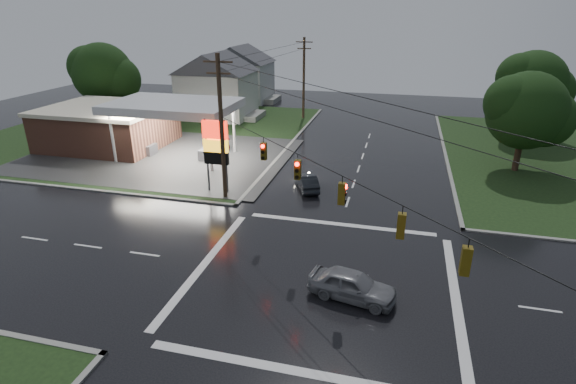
% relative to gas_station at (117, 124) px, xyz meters
% --- Properties ---
extents(ground, '(120.00, 120.00, 0.00)m').
position_rel_gas_station_xyz_m(ground, '(25.68, -19.70, -2.55)').
color(ground, black).
rests_on(ground, ground).
extents(grass_nw, '(36.00, 36.00, 0.08)m').
position_rel_gas_station_xyz_m(grass_nw, '(-0.32, 6.30, -2.51)').
color(grass_nw, black).
rests_on(grass_nw, ground).
extents(gas_station, '(26.20, 18.00, 5.60)m').
position_rel_gas_station_xyz_m(gas_station, '(0.00, 0.00, 0.00)').
color(gas_station, '#2D2D2D').
rests_on(gas_station, ground).
extents(pylon_sign, '(2.00, 0.35, 6.00)m').
position_rel_gas_station_xyz_m(pylon_sign, '(15.18, -9.20, 1.46)').
color(pylon_sign, '#59595E').
rests_on(pylon_sign, ground).
extents(utility_pole_nw, '(2.20, 0.32, 11.00)m').
position_rel_gas_station_xyz_m(utility_pole_nw, '(16.18, -10.20, 3.17)').
color(utility_pole_nw, '#382619').
rests_on(utility_pole_nw, ground).
extents(utility_pole_n, '(2.20, 0.32, 10.50)m').
position_rel_gas_station_xyz_m(utility_pole_n, '(16.18, 18.30, 2.92)').
color(utility_pole_n, '#382619').
rests_on(utility_pole_n, ground).
extents(traffic_signals, '(26.87, 26.87, 1.47)m').
position_rel_gas_station_xyz_m(traffic_signals, '(25.69, -19.72, 3.93)').
color(traffic_signals, black).
rests_on(traffic_signals, ground).
extents(house_near, '(11.05, 8.48, 8.60)m').
position_rel_gas_station_xyz_m(house_near, '(4.73, 16.30, 1.86)').
color(house_near, silver).
rests_on(house_near, ground).
extents(house_far, '(11.05, 8.48, 8.60)m').
position_rel_gas_station_xyz_m(house_far, '(3.73, 28.30, 1.86)').
color(house_far, silver).
rests_on(house_far, ground).
extents(tree_nw_behind, '(8.93, 7.60, 10.00)m').
position_rel_gas_station_xyz_m(tree_nw_behind, '(-8.17, 10.29, 3.63)').
color(tree_nw_behind, black).
rests_on(tree_nw_behind, ground).
extents(tree_ne_near, '(7.99, 6.80, 8.98)m').
position_rel_gas_station_xyz_m(tree_ne_near, '(39.82, 2.29, 3.01)').
color(tree_ne_near, black).
rests_on(tree_ne_near, ground).
extents(tree_ne_far, '(8.46, 7.20, 9.80)m').
position_rel_gas_station_xyz_m(tree_ne_far, '(42.83, 14.29, 3.63)').
color(tree_ne_far, black).
rests_on(tree_ne_far, ground).
extents(car_north, '(2.80, 4.14, 1.29)m').
position_rel_gas_station_xyz_m(car_north, '(22.07, -6.87, -1.90)').
color(car_north, black).
rests_on(car_north, ground).
extents(car_crossing, '(4.79, 2.69, 1.54)m').
position_rel_gas_station_xyz_m(car_crossing, '(27.45, -21.05, -1.78)').
color(car_crossing, slate).
rests_on(car_crossing, ground).
extents(car_pump, '(1.92, 4.20, 1.19)m').
position_rel_gas_station_xyz_m(car_pump, '(11.19, 0.25, -1.95)').
color(car_pump, maroon).
rests_on(car_pump, ground).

